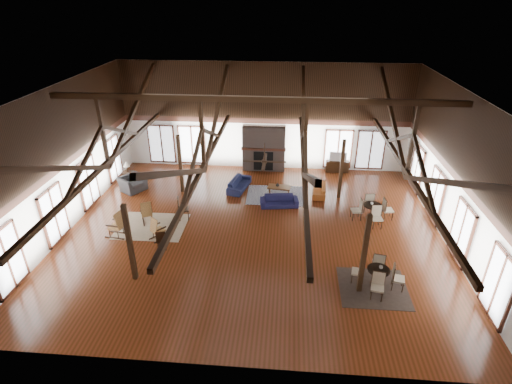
# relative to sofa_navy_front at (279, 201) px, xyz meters

# --- Properties ---
(floor) EXTENTS (16.00, 16.00, 0.00)m
(floor) POSITION_rel_sofa_navy_front_xyz_m (-1.04, -2.34, -0.26)
(floor) COLOR #612714
(floor) RESTS_ON ground
(ceiling) EXTENTS (16.00, 14.00, 0.02)m
(ceiling) POSITION_rel_sofa_navy_front_xyz_m (-1.04, -2.34, 5.74)
(ceiling) COLOR black
(ceiling) RESTS_ON wall_back
(wall_back) EXTENTS (16.00, 0.02, 6.00)m
(wall_back) POSITION_rel_sofa_navy_front_xyz_m (-1.04, 4.66, 2.74)
(wall_back) COLOR white
(wall_back) RESTS_ON floor
(wall_front) EXTENTS (16.00, 0.02, 6.00)m
(wall_front) POSITION_rel_sofa_navy_front_xyz_m (-1.04, -9.34, 2.74)
(wall_front) COLOR white
(wall_front) RESTS_ON floor
(wall_left) EXTENTS (0.02, 14.00, 6.00)m
(wall_left) POSITION_rel_sofa_navy_front_xyz_m (-9.04, -2.34, 2.74)
(wall_left) COLOR white
(wall_left) RESTS_ON floor
(wall_right) EXTENTS (0.02, 14.00, 6.00)m
(wall_right) POSITION_rel_sofa_navy_front_xyz_m (6.96, -2.34, 2.74)
(wall_right) COLOR white
(wall_right) RESTS_ON floor
(roof_truss) EXTENTS (15.60, 14.07, 3.14)m
(roof_truss) POSITION_rel_sofa_navy_front_xyz_m (-1.04, -2.34, 3.77)
(roof_truss) COLOR black
(roof_truss) RESTS_ON wall_back
(post_grid) EXTENTS (8.16, 7.16, 3.05)m
(post_grid) POSITION_rel_sofa_navy_front_xyz_m (-1.04, -2.34, 1.26)
(post_grid) COLOR black
(post_grid) RESTS_ON floor
(fireplace) EXTENTS (2.50, 0.69, 2.60)m
(fireplace) POSITION_rel_sofa_navy_front_xyz_m (-1.04, 4.33, 1.03)
(fireplace) COLOR brown
(fireplace) RESTS_ON floor
(ceiling_fan) EXTENTS (1.60, 1.60, 0.75)m
(ceiling_fan) POSITION_rel_sofa_navy_front_xyz_m (-0.54, -3.34, 3.47)
(ceiling_fan) COLOR black
(ceiling_fan) RESTS_ON roof_truss
(sofa_navy_front) EXTENTS (1.89, 0.95, 0.53)m
(sofa_navy_front) POSITION_rel_sofa_navy_front_xyz_m (0.00, 0.00, 0.00)
(sofa_navy_front) COLOR #16153C
(sofa_navy_front) RESTS_ON floor
(sofa_navy_left) EXTENTS (2.02, 1.15, 0.56)m
(sofa_navy_left) POSITION_rel_sofa_navy_front_xyz_m (-2.15, 1.68, 0.01)
(sofa_navy_left) COLOR #151A3C
(sofa_navy_left) RESTS_ON floor
(sofa_orange) EXTENTS (1.70, 0.78, 0.48)m
(sofa_orange) POSITION_rel_sofa_navy_front_xyz_m (2.00, 1.45, -0.02)
(sofa_orange) COLOR #924A1C
(sofa_orange) RESTS_ON floor
(coffee_table) EXTENTS (1.20, 0.70, 0.44)m
(coffee_table) POSITION_rel_sofa_navy_front_xyz_m (-0.05, 1.22, 0.12)
(coffee_table) COLOR brown
(coffee_table) RESTS_ON floor
(vase) EXTENTS (0.21, 0.21, 0.19)m
(vase) POSITION_rel_sofa_navy_front_xyz_m (-0.13, 1.25, 0.27)
(vase) COLOR #B2B2B2
(vase) RESTS_ON coffee_table
(armchair) EXTENTS (1.52, 1.57, 0.77)m
(armchair) POSITION_rel_sofa_navy_front_xyz_m (-7.65, 1.09, 0.12)
(armchair) COLOR #2E2E30
(armchair) RESTS_ON floor
(side_table_lamp) EXTENTS (0.49, 0.49, 1.25)m
(side_table_lamp) POSITION_rel_sofa_navy_front_xyz_m (-8.19, 1.92, 0.21)
(side_table_lamp) COLOR black
(side_table_lamp) RESTS_ON floor
(rocking_chair_a) EXTENTS (0.72, 0.91, 1.04)m
(rocking_chair_a) POSITION_rel_sofa_navy_front_xyz_m (-5.85, -2.01, 0.23)
(rocking_chair_a) COLOR #A06E3D
(rocking_chair_a) RESTS_ON floor
(rocking_chair_b) EXTENTS (0.83, 0.88, 1.02)m
(rocking_chair_b) POSITION_rel_sofa_navy_front_xyz_m (-5.00, -3.29, 0.22)
(rocking_chair_b) COLOR #A06E3D
(rocking_chair_b) RESTS_ON floor
(rocking_chair_c) EXTENTS (0.96, 0.60, 1.16)m
(rocking_chair_c) POSITION_rel_sofa_navy_front_xyz_m (-6.69, -3.21, 0.28)
(rocking_chair_c) COLOR #A06E3D
(rocking_chair_c) RESTS_ON floor
(side_chair_a) EXTENTS (0.57, 0.57, 1.10)m
(side_chair_a) POSITION_rel_sofa_navy_front_xyz_m (-4.38, -1.61, 0.37)
(side_chair_a) COLOR black
(side_chair_a) RESTS_ON floor
(side_chair_b) EXTENTS (0.45, 0.45, 0.91)m
(side_chair_b) POSITION_rel_sofa_navy_front_xyz_m (-4.57, -4.04, 0.26)
(side_chair_b) COLOR black
(side_chair_b) RESTS_ON floor
(cafe_table_near) EXTENTS (1.86, 1.86, 0.95)m
(cafe_table_near) POSITION_rel_sofa_navy_front_xyz_m (3.62, -5.50, 0.21)
(cafe_table_near) COLOR black
(cafe_table_near) RESTS_ON floor
(cafe_table_far) EXTENTS (1.94, 1.94, 1.00)m
(cafe_table_far) POSITION_rel_sofa_navy_front_xyz_m (4.23, -0.87, 0.23)
(cafe_table_far) COLOR black
(cafe_table_far) RESTS_ON floor
(cup_near) EXTENTS (0.15, 0.15, 0.10)m
(cup_near) POSITION_rel_sofa_navy_front_xyz_m (3.70, -5.45, 0.47)
(cup_near) COLOR #B2B2B2
(cup_near) RESTS_ON cafe_table_near
(cup_far) EXTENTS (0.15, 0.15, 0.10)m
(cup_far) POSITION_rel_sofa_navy_front_xyz_m (4.18, -0.83, 0.51)
(cup_far) COLOR #B2B2B2
(cup_far) RESTS_ON cafe_table_far
(tv_console) EXTENTS (1.30, 0.49, 0.65)m
(tv_console) POSITION_rel_sofa_navy_front_xyz_m (3.18, 4.41, 0.06)
(tv_console) COLOR black
(tv_console) RESTS_ON floor
(television) EXTENTS (0.96, 0.20, 0.55)m
(television) POSITION_rel_sofa_navy_front_xyz_m (3.18, 4.41, 0.66)
(television) COLOR #B2B2B2
(television) RESTS_ON tv_console
(rug_tan) EXTENTS (2.97, 2.35, 0.01)m
(rug_tan) POSITION_rel_sofa_navy_front_xyz_m (-5.57, -2.34, -0.26)
(rug_tan) COLOR tan
(rug_tan) RESTS_ON floor
(rug_navy) EXTENTS (2.91, 2.20, 0.01)m
(rug_navy) POSITION_rel_sofa_navy_front_xyz_m (-0.22, 1.09, -0.26)
(rug_navy) COLOR #171F40
(rug_navy) RESTS_ON floor
(rug_dark) EXTENTS (2.37, 2.16, 0.01)m
(rug_dark) POSITION_rel_sofa_navy_front_xyz_m (3.48, -5.68, -0.26)
(rug_dark) COLOR black
(rug_dark) RESTS_ON floor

